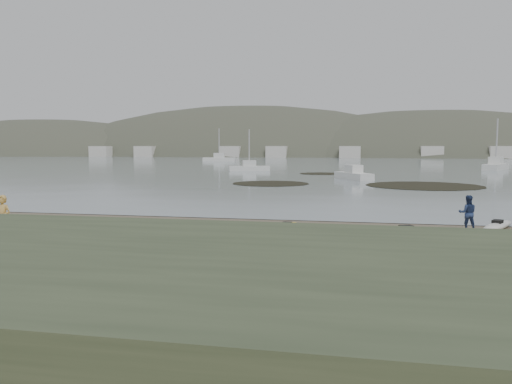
# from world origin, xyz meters

# --- Properties ---
(ground) EXTENTS (600.00, 600.00, 0.00)m
(ground) POSITION_xyz_m (0.00, 0.00, 0.00)
(ground) COLOR tan
(ground) RESTS_ON ground
(wet_sand) EXTENTS (60.00, 60.00, 0.00)m
(wet_sand) POSITION_xyz_m (0.00, -0.30, 0.00)
(wet_sand) COLOR brown
(wet_sand) RESTS_ON ground
(water) EXTENTS (1200.00, 1200.00, 0.00)m
(water) POSITION_xyz_m (0.00, 300.00, 0.01)
(water) COLOR slate
(water) RESTS_ON ground
(bluff) EXTENTS (60.00, 8.00, 2.00)m
(bluff) POSITION_xyz_m (0.00, -17.50, 1.00)
(bluff) COLOR #475138
(bluff) RESTS_ON ground
(kayaks) EXTENTS (21.45, 9.73, 0.34)m
(kayaks) POSITION_xyz_m (1.33, -4.45, 0.17)
(kayaks) COLOR #DE4013
(kayaks) RESTS_ON ground
(person_west) EXTENTS (0.72, 0.48, 1.96)m
(person_west) POSITION_xyz_m (-8.88, -8.32, 0.98)
(person_west) COLOR tan
(person_west) RESTS_ON ground
(person_east) EXTENTS (0.84, 0.67, 1.67)m
(person_east) POSITION_xyz_m (10.38, -1.45, 0.83)
(person_east) COLOR navy
(person_east) RESTS_ON ground
(kelp_mats) EXTENTS (25.14, 28.79, 0.04)m
(kelp_mats) POSITION_xyz_m (5.64, 28.83, 0.03)
(kelp_mats) COLOR black
(kelp_mats) RESTS_ON water
(moored_boats) EXTENTS (85.94, 80.56, 1.17)m
(moored_boats) POSITION_xyz_m (8.23, 76.77, 0.54)
(moored_boats) COLOR silver
(moored_boats) RESTS_ON ground
(far_hills) EXTENTS (550.00, 135.00, 80.00)m
(far_hills) POSITION_xyz_m (39.38, 193.97, -15.93)
(far_hills) COLOR #384235
(far_hills) RESTS_ON ground
(far_town) EXTENTS (199.00, 5.00, 4.00)m
(far_town) POSITION_xyz_m (6.00, 145.00, 2.00)
(far_town) COLOR beige
(far_town) RESTS_ON ground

